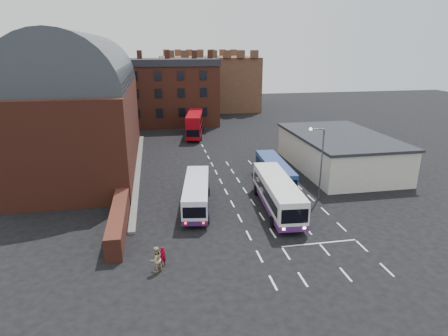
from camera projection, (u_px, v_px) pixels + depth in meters
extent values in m
plane|color=black|center=(246.00, 231.00, 30.56)|extent=(180.00, 180.00, 0.00)
cube|color=#602B1E|center=(84.00, 126.00, 45.96)|extent=(12.00, 28.00, 10.00)
cylinder|color=#1E2328|center=(79.00, 85.00, 44.41)|extent=(12.00, 26.00, 12.00)
cube|color=#602B1E|center=(119.00, 220.00, 30.38)|extent=(1.20, 10.00, 1.80)
cube|color=beige|center=(339.00, 153.00, 45.63)|extent=(10.00, 16.00, 4.00)
cube|color=#282B30|center=(340.00, 136.00, 44.98)|extent=(10.40, 16.40, 0.30)
cube|color=brown|center=(158.00, 95.00, 70.83)|extent=(22.00, 10.00, 11.00)
cube|color=brown|center=(206.00, 82.00, 91.45)|extent=(22.00, 22.00, 12.00)
cube|color=white|center=(196.00, 192.00, 34.55)|extent=(3.53, 9.64, 2.14)
cube|color=black|center=(196.00, 191.00, 34.51)|extent=(3.41, 8.46, 0.77)
cylinder|color=black|center=(187.00, 191.00, 37.70)|extent=(0.37, 0.88, 0.86)
cylinder|color=black|center=(183.00, 219.00, 31.67)|extent=(0.37, 0.88, 0.86)
cylinder|color=black|center=(208.00, 191.00, 37.77)|extent=(0.37, 0.88, 0.86)
cylinder|color=black|center=(208.00, 219.00, 31.74)|extent=(0.37, 0.88, 0.86)
cube|color=white|center=(278.00, 192.00, 33.98)|extent=(3.21, 10.88, 2.44)
cube|color=black|center=(278.00, 191.00, 33.94)|extent=(3.18, 9.68, 0.88)
cylinder|color=black|center=(301.00, 220.00, 31.26)|extent=(0.34, 0.99, 0.98)
cylinder|color=black|center=(280.00, 189.00, 38.09)|extent=(0.34, 0.99, 0.98)
cylinder|color=black|center=(273.00, 222.00, 31.01)|extent=(0.34, 0.99, 0.98)
cylinder|color=black|center=(256.00, 190.00, 37.83)|extent=(0.34, 0.99, 0.98)
cube|color=navy|center=(275.00, 171.00, 40.38)|extent=(2.68, 9.66, 2.17)
cube|color=black|center=(275.00, 170.00, 40.34)|extent=(2.67, 8.46, 0.78)
cylinder|color=black|center=(292.00, 190.00, 37.98)|extent=(0.29, 0.88, 0.87)
cylinder|color=black|center=(276.00, 170.00, 44.04)|extent=(0.29, 0.88, 0.87)
cylinder|color=black|center=(271.00, 191.00, 37.71)|extent=(0.29, 0.88, 0.87)
cylinder|color=black|center=(258.00, 171.00, 43.77)|extent=(0.29, 0.88, 0.87)
cube|color=#9F0711|center=(195.00, 123.00, 61.96)|extent=(3.94, 10.19, 3.53)
cube|color=black|center=(195.00, 126.00, 62.11)|extent=(3.79, 9.02, 0.81)
cylinder|color=black|center=(201.00, 138.00, 59.51)|extent=(0.40, 0.93, 0.90)
cylinder|color=black|center=(203.00, 129.00, 65.87)|extent=(0.40, 0.93, 0.90)
cylinder|color=black|center=(187.00, 138.00, 59.49)|extent=(0.40, 0.93, 0.90)
cylinder|color=black|center=(190.00, 129.00, 65.85)|extent=(0.40, 0.93, 0.90)
cylinder|color=#494B50|center=(321.00, 165.00, 35.82)|extent=(0.14, 0.14, 7.03)
cylinder|color=#494B50|center=(318.00, 129.00, 34.86)|extent=(1.17, 0.56, 0.09)
sphere|color=#FFF2CC|center=(311.00, 129.00, 34.99)|extent=(0.32, 0.32, 0.32)
imported|color=maroon|center=(162.00, 256.00, 25.54)|extent=(0.58, 0.45, 1.42)
imported|color=tan|center=(156.00, 259.00, 24.79)|extent=(1.11, 1.06, 1.80)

